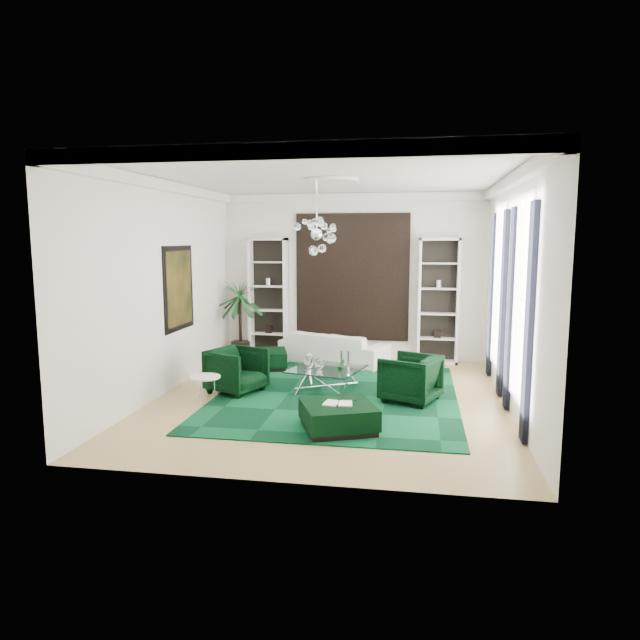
% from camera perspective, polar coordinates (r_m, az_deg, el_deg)
% --- Properties ---
extents(floor, '(6.00, 7.00, 0.02)m').
position_cam_1_polar(floor, '(10.07, 0.92, -7.95)').
color(floor, tan).
rests_on(floor, ground).
extents(ceiling, '(6.00, 7.00, 0.02)m').
position_cam_1_polar(ceiling, '(9.73, 0.98, 14.22)').
color(ceiling, white).
rests_on(ceiling, ground).
extents(wall_back, '(6.00, 0.02, 3.80)m').
position_cam_1_polar(wall_back, '(13.18, 3.27, 4.30)').
color(wall_back, white).
rests_on(wall_back, ground).
extents(wall_front, '(6.00, 0.02, 3.80)m').
position_cam_1_polar(wall_front, '(6.29, -3.90, 0.08)').
color(wall_front, white).
rests_on(wall_front, ground).
extents(wall_left, '(0.02, 7.00, 3.80)m').
position_cam_1_polar(wall_left, '(10.59, -15.39, 3.08)').
color(wall_left, white).
rests_on(wall_left, ground).
extents(wall_right, '(0.02, 7.00, 3.80)m').
position_cam_1_polar(wall_right, '(9.72, 18.78, 2.52)').
color(wall_right, white).
rests_on(wall_right, ground).
extents(crown_molding, '(6.00, 7.00, 0.18)m').
position_cam_1_polar(crown_molding, '(9.72, 0.97, 13.57)').
color(crown_molding, white).
rests_on(crown_molding, ceiling).
extents(ceiling_medallion, '(0.90, 0.90, 0.05)m').
position_cam_1_polar(ceiling_medallion, '(10.02, 1.24, 13.81)').
color(ceiling_medallion, white).
rests_on(ceiling_medallion, ceiling).
extents(tapestry, '(2.50, 0.06, 2.80)m').
position_cam_1_polar(tapestry, '(13.13, 3.24, 4.28)').
color(tapestry, black).
rests_on(tapestry, wall_back).
extents(shelving_left, '(0.90, 0.38, 2.80)m').
position_cam_1_polar(shelving_left, '(13.39, -5.18, 2.19)').
color(shelving_left, white).
rests_on(shelving_left, floor).
extents(shelving_right, '(0.90, 0.38, 2.80)m').
position_cam_1_polar(shelving_right, '(12.95, 11.76, 1.85)').
color(shelving_right, white).
rests_on(shelving_right, floor).
extents(painting, '(0.04, 1.30, 1.60)m').
position_cam_1_polar(painting, '(11.12, -13.89, 3.11)').
color(painting, black).
rests_on(painting, wall_left).
extents(window_near, '(0.03, 1.10, 2.90)m').
position_cam_1_polar(window_near, '(8.84, 19.56, 1.96)').
color(window_near, white).
rests_on(window_near, wall_right).
extents(curtain_near_a, '(0.07, 0.30, 3.25)m').
position_cam_1_polar(curtain_near_a, '(8.10, 20.17, -0.38)').
color(curtain_near_a, black).
rests_on(curtain_near_a, floor).
extents(curtain_near_b, '(0.07, 0.30, 3.25)m').
position_cam_1_polar(curtain_near_b, '(9.62, 18.50, 0.98)').
color(curtain_near_b, black).
rests_on(curtain_near_b, floor).
extents(window_far, '(0.03, 1.10, 2.90)m').
position_cam_1_polar(window_far, '(11.20, 17.49, 3.26)').
color(window_far, white).
rests_on(window_far, wall_right).
extents(curtain_far_a, '(0.07, 0.30, 3.25)m').
position_cam_1_polar(curtain_far_a, '(10.45, 17.81, 1.54)').
color(curtain_far_a, black).
rests_on(curtain_far_a, floor).
extents(curtain_far_b, '(0.07, 0.30, 3.25)m').
position_cam_1_polar(curtain_far_b, '(11.99, 16.77, 2.38)').
color(curtain_far_b, black).
rests_on(curtain_far_b, floor).
extents(rug, '(4.20, 5.00, 0.02)m').
position_cam_1_polar(rug, '(10.26, 1.69, -7.53)').
color(rug, black).
rests_on(rug, floor).
extents(sofa, '(2.57, 1.69, 0.70)m').
position_cam_1_polar(sofa, '(12.81, 1.37, -2.80)').
color(sofa, white).
rests_on(sofa, floor).
extents(armchair_left, '(1.16, 1.15, 0.81)m').
position_cam_1_polar(armchair_left, '(10.50, -8.33, -5.01)').
color(armchair_left, black).
rests_on(armchair_left, floor).
extents(armchair_right, '(1.16, 1.15, 0.81)m').
position_cam_1_polar(armchair_right, '(9.92, 9.02, -5.80)').
color(armchair_right, black).
rests_on(armchair_right, floor).
extents(coffee_table, '(1.47, 1.47, 0.41)m').
position_cam_1_polar(coffee_table, '(10.59, 0.68, -5.92)').
color(coffee_table, white).
rests_on(coffee_table, floor).
extents(ottoman_side, '(1.12, 1.12, 0.40)m').
position_cam_1_polar(ottoman_side, '(12.32, -5.52, -3.98)').
color(ottoman_side, black).
rests_on(ottoman_side, floor).
extents(ottoman_front, '(1.30, 1.30, 0.40)m').
position_cam_1_polar(ottoman_front, '(8.43, 1.84, -9.68)').
color(ottoman_front, black).
rests_on(ottoman_front, floor).
extents(book, '(0.42, 0.28, 0.03)m').
position_cam_1_polar(book, '(8.37, 1.84, -8.28)').
color(book, white).
rests_on(book, ottoman_front).
extents(side_table, '(0.69, 0.69, 0.50)m').
position_cam_1_polar(side_table, '(9.77, -11.42, -7.03)').
color(side_table, white).
rests_on(side_table, floor).
extents(palm, '(1.82, 1.82, 2.40)m').
position_cam_1_polar(palm, '(13.35, -8.01, 1.26)').
color(palm, '#16491F').
rests_on(palm, floor).
extents(chandelier, '(0.93, 0.93, 0.72)m').
position_cam_1_polar(chandelier, '(9.75, -0.34, 8.55)').
color(chandelier, white).
rests_on(chandelier, ceiling).
extents(table_plant, '(0.16, 0.15, 0.24)m').
position_cam_1_polar(table_plant, '(10.23, 2.13, -4.55)').
color(table_plant, '#16491F').
rests_on(table_plant, coffee_table).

